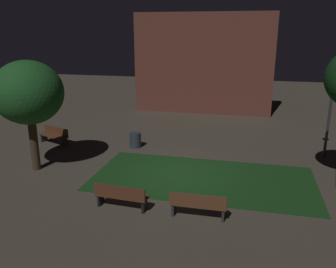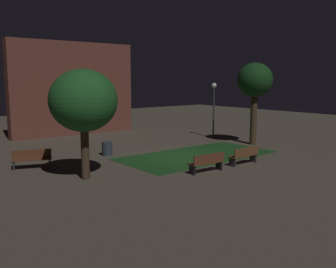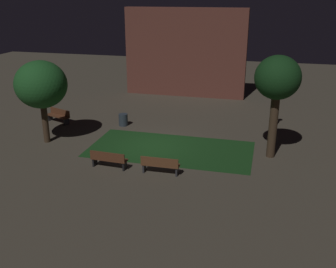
{
  "view_description": "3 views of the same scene",
  "coord_description": "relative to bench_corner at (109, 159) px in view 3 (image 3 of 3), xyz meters",
  "views": [
    {
      "loc": [
        2.68,
        -13.21,
        5.76
      ],
      "look_at": [
        -0.59,
        0.46,
        1.58
      ],
      "focal_mm": 37.37,
      "sensor_mm": 36.0,
      "label": 1
    },
    {
      "loc": [
        -13.13,
        -15.17,
        4.23
      ],
      "look_at": [
        -0.28,
        0.79,
        1.21
      ],
      "focal_mm": 40.15,
      "sensor_mm": 36.0,
      "label": 2
    },
    {
      "loc": [
        5.8,
        -19.34,
        8.09
      ],
      "look_at": [
        1.07,
        -0.99,
        1.16
      ],
      "focal_mm": 41.76,
      "sensor_mm": 36.0,
      "label": 3
    }
  ],
  "objects": [
    {
      "name": "ground_plane",
      "position": [
        1.29,
        3.32,
        -0.48
      ],
      "size": [
        60.0,
        60.0,
        0.0
      ],
      "primitive_type": "plane",
      "color": "#4C4438"
    },
    {
      "name": "grass_lawn",
      "position": [
        2.3,
        3.1,
        -0.48
      ],
      "size": [
        8.84,
        4.44,
        0.01
      ],
      "primitive_type": "cube",
      "color": "#194219",
      "rests_on": "ground"
    },
    {
      "name": "bench_corner",
      "position": [
        0.0,
        0.0,
        0.0
      ],
      "size": [
        1.83,
        0.58,
        0.88
      ],
      "color": "brown",
      "rests_on": "ground"
    },
    {
      "name": "bench_back_row",
      "position": [
        2.58,
        -0.0,
        0.0
      ],
      "size": [
        1.81,
        0.5,
        0.88
      ],
      "color": "brown",
      "rests_on": "ground"
    },
    {
      "name": "bench_front_left",
      "position": [
        -5.93,
        5.81,
        0.0
      ],
      "size": [
        1.85,
        1.07,
        0.88
      ],
      "color": "brown",
      "rests_on": "ground"
    },
    {
      "name": "tree_tall_center",
      "position": [
        -4.81,
        2.45,
        2.83
      ],
      "size": [
        2.83,
        2.83,
        4.64
      ],
      "color": "#423021",
      "rests_on": "ground"
    },
    {
      "name": "tree_left_canopy",
      "position": [
        7.59,
        3.45,
        3.55
      ],
      "size": [
        2.25,
        2.25,
        5.25
      ],
      "color": "#423021",
      "rests_on": "ground"
    },
    {
      "name": "lamp_post_near_wall",
      "position": [
        7.55,
        7.0,
        2.25
      ],
      "size": [
        0.36,
        0.36,
        3.94
      ],
      "color": "#333338",
      "rests_on": "ground"
    },
    {
      "name": "trash_bin",
      "position": [
        -1.6,
        6.25,
        -0.1
      ],
      "size": [
        0.57,
        0.57,
        0.77
      ],
      "primitive_type": "cylinder",
      "color": "#2D3842",
      "rests_on": "ground"
    },
    {
      "name": "building_wall_backdrop",
      "position": [
        0.54,
        14.85,
        3.0
      ],
      "size": [
        9.72,
        0.8,
        6.96
      ],
      "primitive_type": "cube",
      "color": "brown",
      "rests_on": "ground"
    }
  ]
}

